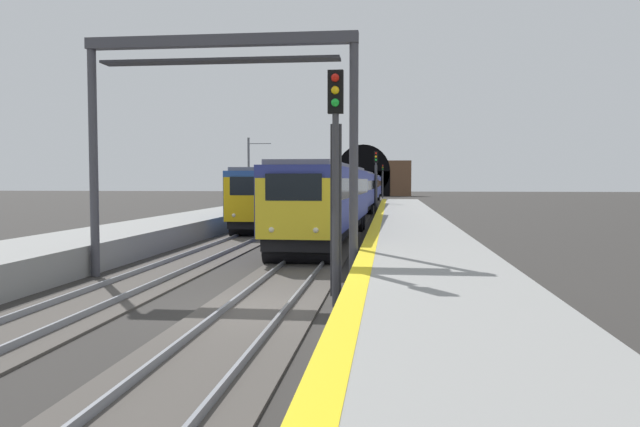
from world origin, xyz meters
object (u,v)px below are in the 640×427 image
object	(u,v)px
railway_signal_far	(383,178)
catenary_mast_near	(249,173)
train_adjacent_platform	(313,190)
overhead_signal_gantry	(220,97)
railway_signal_near	(336,166)
railway_signal_mid	(376,176)
train_main_approaching	(358,190)

from	to	relation	value
railway_signal_far	catenary_mast_near	bearing A→B (deg)	-15.45
train_adjacent_platform	railway_signal_far	xyz separation A→B (m)	(46.91, -6.25, 1.31)
overhead_signal_gantry	train_adjacent_platform	bearing A→B (deg)	3.07
train_adjacent_platform	railway_signal_near	distance (m)	45.85
railway_signal_mid	railway_signal_far	distance (m)	49.81
railway_signal_mid	overhead_signal_gantry	world-z (taller)	overhead_signal_gantry
railway_signal_near	railway_signal_mid	bearing A→B (deg)	-180.00
train_adjacent_platform	catenary_mast_near	distance (m)	6.78
train_main_approaching	railway_signal_far	world-z (taller)	railway_signal_far
train_main_approaching	railway_signal_far	xyz separation A→B (m)	(47.83, -1.80, 1.27)
train_main_approaching	train_adjacent_platform	size ratio (longest dim) A/B	1.35
railway_signal_mid	overhead_signal_gantry	size ratio (longest dim) A/B	0.67
train_main_approaching	overhead_signal_gantry	bearing A→B (deg)	-1.66
train_adjacent_platform	overhead_signal_gantry	size ratio (longest dim) A/B	6.49
railway_signal_near	overhead_signal_gantry	world-z (taller)	overhead_signal_gantry
railway_signal_near	railway_signal_far	distance (m)	92.31
train_main_approaching	catenary_mast_near	bearing A→B (deg)	-96.29
train_main_approaching	railway_signal_mid	size ratio (longest dim) A/B	13.16
railway_signal_near	overhead_signal_gantry	bearing A→B (deg)	-134.80
railway_signal_near	railway_signal_mid	xyz separation A→B (m)	(42.50, 0.00, 0.00)
train_main_approaching	railway_signal_near	bearing A→B (deg)	3.79
railway_signal_far	overhead_signal_gantry	size ratio (longest dim) A/B	0.67
railway_signal_mid	overhead_signal_gantry	distance (m)	38.78
railway_signal_far	catenary_mast_near	xyz separation A→B (m)	(-46.32, 12.80, 0.32)
train_main_approaching	catenary_mast_near	world-z (taller)	catenary_mast_near
train_main_approaching	overhead_signal_gantry	xyz separation A→B (m)	(-40.49, 2.22, 3.53)
railway_signal_near	railway_signal_mid	size ratio (longest dim) A/B	1.00
train_adjacent_platform	railway_signal_far	bearing A→B (deg)	172.47
railway_signal_mid	overhead_signal_gantry	xyz separation A→B (m)	(-38.51, 4.02, 2.28)
railway_signal_mid	railway_signal_far	world-z (taller)	railway_signal_far
train_main_approaching	railway_signal_mid	world-z (taller)	railway_signal_mid
overhead_signal_gantry	catenary_mast_near	bearing A→B (deg)	11.81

